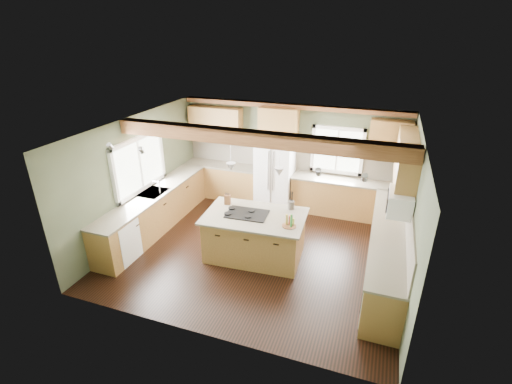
% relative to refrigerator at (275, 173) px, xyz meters
% --- Properties ---
extents(floor, '(5.60, 5.60, 0.00)m').
position_rel_refrigerator_xyz_m(floor, '(0.30, -2.12, -0.90)').
color(floor, black).
rests_on(floor, ground).
extents(ceiling, '(5.60, 5.60, 0.00)m').
position_rel_refrigerator_xyz_m(ceiling, '(0.30, -2.12, 1.70)').
color(ceiling, silver).
rests_on(ceiling, wall_back).
extents(wall_back, '(5.60, 0.00, 5.60)m').
position_rel_refrigerator_xyz_m(wall_back, '(0.30, 0.38, 0.40)').
color(wall_back, '#414933').
rests_on(wall_back, ground).
extents(wall_left, '(0.00, 5.00, 5.00)m').
position_rel_refrigerator_xyz_m(wall_left, '(-2.50, -2.12, 0.40)').
color(wall_left, '#414933').
rests_on(wall_left, ground).
extents(wall_right, '(0.00, 5.00, 5.00)m').
position_rel_refrigerator_xyz_m(wall_right, '(3.10, -2.12, 0.40)').
color(wall_right, '#414933').
rests_on(wall_right, ground).
extents(ceiling_beam, '(5.55, 0.26, 0.26)m').
position_rel_refrigerator_xyz_m(ceiling_beam, '(0.30, -2.34, 1.57)').
color(ceiling_beam, '#4C2715').
rests_on(ceiling_beam, ceiling).
extents(soffit_trim, '(5.55, 0.20, 0.10)m').
position_rel_refrigerator_xyz_m(soffit_trim, '(0.30, 0.28, 1.64)').
color(soffit_trim, '#4C2715').
rests_on(soffit_trim, ceiling).
extents(backsplash_back, '(5.58, 0.03, 0.58)m').
position_rel_refrigerator_xyz_m(backsplash_back, '(0.30, 0.36, 0.31)').
color(backsplash_back, brown).
rests_on(backsplash_back, wall_back).
extents(backsplash_right, '(0.03, 3.70, 0.58)m').
position_rel_refrigerator_xyz_m(backsplash_right, '(3.08, -2.07, 0.31)').
color(backsplash_right, brown).
rests_on(backsplash_right, wall_right).
extents(base_cab_back_left, '(2.02, 0.60, 0.88)m').
position_rel_refrigerator_xyz_m(base_cab_back_left, '(-1.49, 0.08, -0.46)').
color(base_cab_back_left, brown).
rests_on(base_cab_back_left, floor).
extents(counter_back_left, '(2.06, 0.64, 0.04)m').
position_rel_refrigerator_xyz_m(counter_back_left, '(-1.49, 0.08, 0.00)').
color(counter_back_left, '#484035').
rests_on(counter_back_left, base_cab_back_left).
extents(base_cab_back_right, '(2.62, 0.60, 0.88)m').
position_rel_refrigerator_xyz_m(base_cab_back_right, '(1.79, 0.08, -0.46)').
color(base_cab_back_right, brown).
rests_on(base_cab_back_right, floor).
extents(counter_back_right, '(2.66, 0.64, 0.04)m').
position_rel_refrigerator_xyz_m(counter_back_right, '(1.79, 0.08, 0.00)').
color(counter_back_right, '#484035').
rests_on(counter_back_right, base_cab_back_right).
extents(base_cab_left, '(0.60, 3.70, 0.88)m').
position_rel_refrigerator_xyz_m(base_cab_left, '(-2.20, -2.07, -0.46)').
color(base_cab_left, brown).
rests_on(base_cab_left, floor).
extents(counter_left, '(0.64, 3.74, 0.04)m').
position_rel_refrigerator_xyz_m(counter_left, '(-2.20, -2.07, 0.00)').
color(counter_left, '#484035').
rests_on(counter_left, base_cab_left).
extents(base_cab_right, '(0.60, 3.70, 0.88)m').
position_rel_refrigerator_xyz_m(base_cab_right, '(2.80, -2.07, -0.46)').
color(base_cab_right, brown).
rests_on(base_cab_right, floor).
extents(counter_right, '(0.64, 3.74, 0.04)m').
position_rel_refrigerator_xyz_m(counter_right, '(2.80, -2.07, 0.00)').
color(counter_right, '#484035').
rests_on(counter_right, base_cab_right).
extents(upper_cab_back_left, '(1.40, 0.35, 0.90)m').
position_rel_refrigerator_xyz_m(upper_cab_back_left, '(-1.69, 0.21, 1.05)').
color(upper_cab_back_left, brown).
rests_on(upper_cab_back_left, wall_back).
extents(upper_cab_over_fridge, '(0.96, 0.35, 0.70)m').
position_rel_refrigerator_xyz_m(upper_cab_over_fridge, '(-0.00, 0.21, 1.25)').
color(upper_cab_over_fridge, brown).
rests_on(upper_cab_over_fridge, wall_back).
extents(upper_cab_right, '(0.35, 2.20, 0.90)m').
position_rel_refrigerator_xyz_m(upper_cab_right, '(2.92, -1.22, 1.05)').
color(upper_cab_right, brown).
rests_on(upper_cab_right, wall_right).
extents(upper_cab_back_corner, '(0.90, 0.35, 0.90)m').
position_rel_refrigerator_xyz_m(upper_cab_back_corner, '(2.60, 0.21, 1.05)').
color(upper_cab_back_corner, brown).
rests_on(upper_cab_back_corner, wall_back).
extents(window_left, '(0.04, 1.60, 1.05)m').
position_rel_refrigerator_xyz_m(window_left, '(-2.48, -2.07, 0.65)').
color(window_left, white).
rests_on(window_left, wall_left).
extents(window_back, '(1.10, 0.04, 1.00)m').
position_rel_refrigerator_xyz_m(window_back, '(1.45, 0.36, 0.65)').
color(window_back, white).
rests_on(window_back, wall_back).
extents(sink, '(0.50, 0.65, 0.03)m').
position_rel_refrigerator_xyz_m(sink, '(-2.20, -2.07, 0.01)').
color(sink, '#262628').
rests_on(sink, counter_left).
extents(faucet, '(0.02, 0.02, 0.28)m').
position_rel_refrigerator_xyz_m(faucet, '(-2.02, -2.07, 0.15)').
color(faucet, '#B2B2B7').
rests_on(faucet, sink).
extents(dishwasher, '(0.60, 0.60, 0.84)m').
position_rel_refrigerator_xyz_m(dishwasher, '(-2.19, -3.37, -0.47)').
color(dishwasher, white).
rests_on(dishwasher, floor).
extents(oven, '(0.60, 0.72, 0.84)m').
position_rel_refrigerator_xyz_m(oven, '(2.79, -3.37, -0.47)').
color(oven, white).
rests_on(oven, floor).
extents(microwave, '(0.40, 0.70, 0.38)m').
position_rel_refrigerator_xyz_m(microwave, '(2.88, -2.17, 0.65)').
color(microwave, white).
rests_on(microwave, wall_right).
extents(pendant_left, '(0.18, 0.18, 0.16)m').
position_rel_refrigerator_xyz_m(pendant_left, '(-0.16, -2.37, 0.98)').
color(pendant_left, '#B2B2B7').
rests_on(pendant_left, ceiling).
extents(pendant_right, '(0.18, 0.18, 0.16)m').
position_rel_refrigerator_xyz_m(pendant_right, '(0.76, -2.31, 0.98)').
color(pendant_right, '#B2B2B7').
rests_on(pendant_right, ceiling).
extents(refrigerator, '(0.90, 0.74, 1.80)m').
position_rel_refrigerator_xyz_m(refrigerator, '(0.00, 0.00, 0.00)').
color(refrigerator, white).
rests_on(refrigerator, floor).
extents(island, '(1.92, 1.25, 0.88)m').
position_rel_refrigerator_xyz_m(island, '(0.30, -2.34, -0.46)').
color(island, brown).
rests_on(island, floor).
extents(island_top, '(2.05, 1.38, 0.04)m').
position_rel_refrigerator_xyz_m(island_top, '(0.30, -2.34, 0.00)').
color(island_top, '#484035').
rests_on(island_top, island).
extents(cooktop, '(0.83, 0.59, 0.02)m').
position_rel_refrigerator_xyz_m(cooktop, '(0.14, -2.35, 0.03)').
color(cooktop, black).
rests_on(cooktop, island_top).
extents(knife_block, '(0.14, 0.11, 0.21)m').
position_rel_refrigerator_xyz_m(knife_block, '(-0.40, -2.06, 0.12)').
color(knife_block, brown).
rests_on(knife_block, island_top).
extents(utensil_crock, '(0.16, 0.16, 0.17)m').
position_rel_refrigerator_xyz_m(utensil_crock, '(0.89, -1.83, 0.11)').
color(utensil_crock, '#3B332F').
rests_on(utensil_crock, island_top).
extents(bottle_tray, '(0.32, 0.32, 0.24)m').
position_rel_refrigerator_xyz_m(bottle_tray, '(1.04, -2.53, 0.14)').
color(bottle_tray, brown).
rests_on(bottle_tray, island_top).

